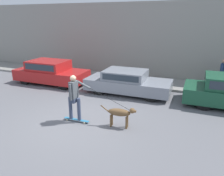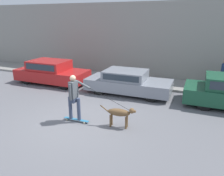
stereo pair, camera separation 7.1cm
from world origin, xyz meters
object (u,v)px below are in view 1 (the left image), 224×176
at_px(parked_car_1, 127,82).
at_px(dog, 120,113).
at_px(skateboarder, 74,96).
at_px(parked_car_0, 51,72).
at_px(pedestrian_with_bag, 222,72).

bearing_deg(parked_car_1, dog, -76.43).
relative_size(parked_car_1, skateboarder, 1.66).
xyz_separation_m(parked_car_0, pedestrian_with_bag, (9.05, 2.43, 0.32)).
bearing_deg(skateboarder, pedestrian_with_bag, 49.26).
xyz_separation_m(parked_car_1, dog, (0.93, -3.51, -0.05)).
xyz_separation_m(parked_car_1, skateboarder, (-0.74, -3.74, 0.44)).
distance_m(parked_car_1, pedestrian_with_bag, 5.02).
bearing_deg(parked_car_0, parked_car_1, -0.64).
distance_m(skateboarder, pedestrian_with_bag, 8.02).
bearing_deg(skateboarder, dog, 6.61).
relative_size(skateboarder, pedestrian_with_bag, 1.69).
relative_size(parked_car_0, skateboarder, 1.65).
bearing_deg(parked_car_1, skateboarder, -102.49).
distance_m(parked_car_0, dog, 6.61).
bearing_deg(dog, skateboarder, -178.20).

